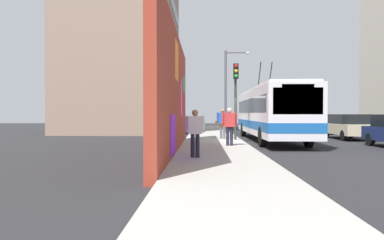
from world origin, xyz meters
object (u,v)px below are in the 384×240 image
object	(u,v)px
parked_car_champagne	(347,126)
traffic_light	(236,89)
street_lamp	(229,85)
pedestrian_at_curb	(229,123)
city_bus	(270,112)
pedestrian_midblock	(222,121)
pedestrian_near_wall	(195,130)
parked_car_white	(316,123)

from	to	relation	value
parked_car_champagne	traffic_light	bearing A→B (deg)	110.93
traffic_light	street_lamp	bearing A→B (deg)	-1.04
pedestrian_at_curb	street_lamp	distance (m)	11.05
city_bus	pedestrian_midblock	world-z (taller)	city_bus
pedestrian_midblock	traffic_light	size ratio (longest dim) A/B	0.41
city_bus	pedestrian_near_wall	size ratio (longest dim) A/B	7.67
pedestrian_midblock	parked_car_champagne	bearing A→B (deg)	-76.95
pedestrian_at_curb	street_lamp	size ratio (longest dim) A/B	0.28
parked_car_white	traffic_light	world-z (taller)	traffic_light
pedestrian_near_wall	pedestrian_midblock	size ratio (longest dim) A/B	0.91
pedestrian_near_wall	parked_car_white	bearing A→B (deg)	-29.20
pedestrian_near_wall	street_lamp	size ratio (longest dim) A/B	0.25
city_bus	parked_car_champagne	xyz separation A→B (m)	(1.56, -5.20, -0.89)
pedestrian_near_wall	street_lamp	distance (m)	15.51
pedestrian_near_wall	pedestrian_at_curb	size ratio (longest dim) A/B	0.92
parked_car_champagne	traffic_light	distance (m)	8.17
city_bus	pedestrian_at_curb	size ratio (longest dim) A/B	7.06
street_lamp	pedestrian_at_curb	bearing A→B (deg)	175.99
parked_car_white	pedestrian_at_curb	xyz separation A→B (m)	(-12.52, 7.97, 0.34)
traffic_light	street_lamp	distance (m)	7.18
city_bus	pedestrian_at_curb	bearing A→B (deg)	150.12
city_bus	traffic_light	size ratio (longest dim) A/B	2.86
city_bus	parked_car_white	world-z (taller)	city_bus
parked_car_white	city_bus	bearing A→B (deg)	145.95
city_bus	pedestrian_midblock	size ratio (longest dim) A/B	6.98
pedestrian_at_curb	traffic_light	bearing A→B (deg)	-9.86
city_bus	street_lamp	bearing A→B (deg)	18.93
parked_car_champagne	street_lamp	world-z (taller)	street_lamp
parked_car_champagne	parked_car_white	distance (m)	6.13
parked_car_white	pedestrian_midblock	xyz separation A→B (m)	(-7.99, 8.04, 0.36)
parked_car_white	pedestrian_near_wall	bearing A→B (deg)	150.80
parked_car_white	pedestrian_at_curb	bearing A→B (deg)	147.51
pedestrian_at_curb	traffic_light	xyz separation A→B (m)	(3.57, -0.62, 1.85)
parked_car_champagne	pedestrian_midblock	bearing A→B (deg)	103.05
street_lamp	parked_car_white	bearing A→B (deg)	-75.98
street_lamp	city_bus	bearing A→B (deg)	-161.07
city_bus	traffic_light	xyz separation A→B (m)	(-1.25, 2.15, 1.30)
city_bus	parked_car_white	distance (m)	9.33
pedestrian_midblock	traffic_light	bearing A→B (deg)	-144.14
parked_car_white	traffic_light	distance (m)	11.78
parked_car_champagne	street_lamp	xyz separation A→B (m)	(4.33, 7.22, 2.96)
pedestrian_near_wall	pedestrian_midblock	world-z (taller)	pedestrian_midblock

